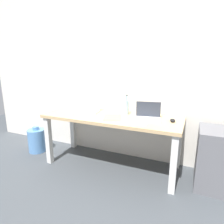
# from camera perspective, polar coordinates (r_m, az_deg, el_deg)

# --- Properties ---
(ground_plane) EXTENTS (8.00, 8.00, 0.00)m
(ground_plane) POSITION_cam_1_polar(r_m,az_deg,el_deg) (2.84, 0.00, -15.38)
(ground_plane) COLOR #42474C
(back_wall) EXTENTS (5.20, 0.08, 2.60)m
(back_wall) POSITION_cam_1_polar(r_m,az_deg,el_deg) (2.87, 3.42, 12.09)
(back_wall) COLOR silver
(back_wall) RESTS_ON ground
(desk) EXTENTS (1.83, 0.71, 0.73)m
(desk) POSITION_cam_1_polar(r_m,az_deg,el_deg) (2.59, 0.00, -3.10)
(desk) COLOR tan
(desk) RESTS_ON ground
(laptop_left) EXTENTS (0.36, 0.28, 0.23)m
(laptop_left) POSITION_cam_1_polar(r_m,az_deg,el_deg) (2.78, -7.32, 0.99)
(laptop_left) COLOR silver
(laptop_left) RESTS_ON desk
(laptop_right) EXTENTS (0.34, 0.28, 0.21)m
(laptop_right) POSITION_cam_1_polar(r_m,az_deg,el_deg) (2.42, 10.61, -1.15)
(laptop_right) COLOR silver
(laptop_right) RESTS_ON desk
(beer_bottle) EXTENTS (0.06, 0.06, 0.27)m
(beer_bottle) POSITION_cam_1_polar(r_m,az_deg,el_deg) (2.61, 4.34, 1.52)
(beer_bottle) COLOR #99B7C1
(beer_bottle) RESTS_ON desk
(computer_mouse) EXTENTS (0.08, 0.11, 0.03)m
(computer_mouse) POSITION_cam_1_polar(r_m,az_deg,el_deg) (2.40, 17.61, -2.40)
(computer_mouse) COLOR black
(computer_mouse) RESTS_ON desk
(paper_sheet_front_right) EXTENTS (0.21, 0.30, 0.00)m
(paper_sheet_front_right) POSITION_cam_1_polar(r_m,az_deg,el_deg) (2.32, 8.30, -2.80)
(paper_sheet_front_right) COLOR white
(paper_sheet_front_right) RESTS_ON desk
(paper_sheet_center) EXTENTS (0.30, 0.35, 0.00)m
(paper_sheet_center) POSITION_cam_1_polar(r_m,az_deg,el_deg) (2.48, 0.08, -1.59)
(paper_sheet_center) COLOR #F4E06B
(paper_sheet_center) RESTS_ON desk
(water_cooler_jug) EXTENTS (0.27, 0.27, 0.42)m
(water_cooler_jug) POSITION_cam_1_polar(r_m,az_deg,el_deg) (3.40, -21.48, -7.82)
(water_cooler_jug) COLOR #598CC6
(water_cooler_jug) RESTS_ON ground
(filing_cabinet) EXTENTS (0.40, 0.48, 0.70)m
(filing_cabinet) POSITION_cam_1_polar(r_m,az_deg,el_deg) (2.53, 28.41, -12.16)
(filing_cabinet) COLOR slate
(filing_cabinet) RESTS_ON ground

